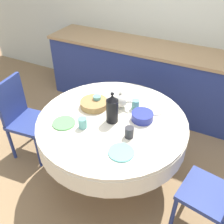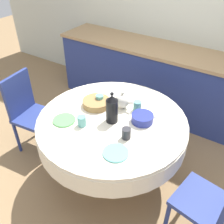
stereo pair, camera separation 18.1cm
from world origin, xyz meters
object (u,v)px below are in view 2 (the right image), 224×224
chair_left (214,202)px  teapot (123,101)px  chair_right (29,110)px  coffee_carafe (112,109)px

chair_left → teapot: 1.15m
chair_right → teapot: bearing=101.1°
coffee_carafe → teapot: coffee_carafe is taller
chair_right → coffee_carafe: bearing=88.7°
chair_left → coffee_carafe: (-1.01, 0.15, 0.36)m
coffee_carafe → chair_right: bearing=-174.5°
chair_right → teapot: chair_right is taller
teapot → chair_right: bearing=-162.1°
chair_right → teapot: size_ratio=4.87×
chair_right → teapot: (1.02, 0.33, 0.31)m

